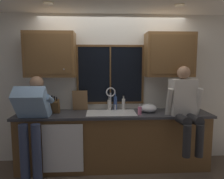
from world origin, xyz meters
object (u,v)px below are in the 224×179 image
bottle_green_glass (115,103)px  bottle_amber_small (123,104)px  cutting_board (80,100)px  person_standing (33,117)px  person_sitting_on_counter (185,104)px  knife_block (55,107)px  mixing_bowl (148,108)px  soap_dispenser (140,110)px  bottle_tall_clear (109,104)px

bottle_green_glass → bottle_amber_small: bearing=-1.6°
cutting_board → bottle_green_glass: bearing=2.4°
person_standing → person_sitting_on_counter: size_ratio=1.21×
bottle_amber_small → knife_block: bearing=-169.3°
mixing_bowl → cutting_board: bearing=170.8°
bottle_green_glass → bottle_amber_small: bottle_green_glass is taller
soap_dispenser → bottle_tall_clear: 0.60m
cutting_board → mixing_bowl: 1.16m
cutting_board → bottle_amber_small: bearing=1.6°
soap_dispenser → bottle_amber_small: bottle_amber_small is taller
bottle_tall_clear → cutting_board: bearing=-179.2°
bottle_green_glass → bottle_tall_clear: bearing=-170.1°
bottle_tall_clear → bottle_amber_small: size_ratio=0.93×
person_standing → bottle_green_glass: size_ratio=5.10×
person_standing → cutting_board: bearing=38.5°
cutting_board → bottle_tall_clear: size_ratio=1.52×
bottle_tall_clear → bottle_amber_small: (0.25, 0.01, 0.01)m
person_sitting_on_counter → bottle_tall_clear: 1.24m
bottle_amber_small → bottle_tall_clear: bearing=-176.7°
person_sitting_on_counter → knife_block: size_ratio=3.92×
mixing_bowl → bottle_tall_clear: size_ratio=1.21×
soap_dispenser → mixing_bowl: bearing=45.3°
person_sitting_on_counter → knife_block: bearing=171.8°
bottle_tall_clear → knife_block: bearing=-167.2°
cutting_board → soap_dispenser: 1.04m
knife_block → bottle_green_glass: bearing=12.5°
cutting_board → bottle_amber_small: cutting_board is taller
person_standing → knife_block: 0.42m
bottle_green_glass → soap_dispenser: bearing=-47.5°
cutting_board → soap_dispenser: bearing=-20.8°
cutting_board → mixing_bowl: bearing=-9.2°
person_standing → bottle_amber_small: person_standing is taller
bottle_green_glass → bottle_tall_clear: (-0.10, -0.02, -0.03)m
mixing_bowl → person_standing: bearing=-169.7°
mixing_bowl → bottle_amber_small: size_ratio=1.12×
mixing_bowl → bottle_amber_small: (-0.39, 0.21, 0.04)m
soap_dispenser → bottle_green_glass: bearing=132.5°
bottle_green_glass → bottle_amber_small: size_ratio=1.20×
bottle_green_glass → person_sitting_on_counter: bearing=-26.4°
person_standing → cutting_board: (0.64, 0.51, 0.14)m
knife_block → person_sitting_on_counter: bearing=-8.2°
person_standing → knife_block: bearing=50.4°
person_sitting_on_counter → cutting_board: size_ratio=3.60×
person_standing → soap_dispenser: size_ratio=8.57×
mixing_bowl → bottle_tall_clear: bottle_tall_clear is taller
bottle_green_glass → bottle_amber_small: (0.14, -0.00, -0.02)m
mixing_bowl → bottle_amber_small: bottle_amber_small is taller
knife_block → person_standing: bearing=-129.6°
person_standing → bottle_tall_clear: bearing=24.3°
person_sitting_on_counter → bottle_amber_small: size_ratio=5.06×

